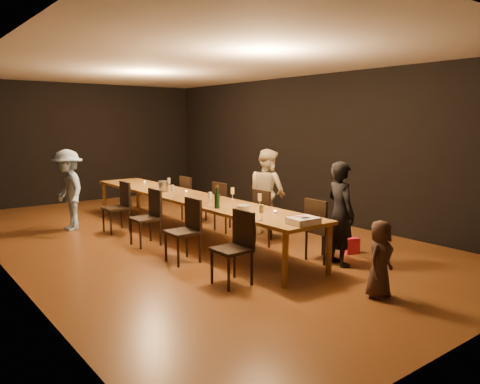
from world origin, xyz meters
TOP-DOWN VIEW (x-y plane):
  - ground at (0.00, 0.00)m, footprint 10.00×10.00m
  - room_shell at (0.00, 0.00)m, footprint 6.04×10.04m
  - table at (0.00, 0.00)m, footprint 0.90×6.00m
  - chair_right_0 at (0.85, -2.40)m, footprint 0.42×0.42m
  - chair_right_1 at (0.85, -1.20)m, footprint 0.42×0.42m
  - chair_right_2 at (0.85, 0.00)m, footprint 0.42×0.42m
  - chair_right_3 at (0.85, 1.20)m, footprint 0.42×0.42m
  - chair_left_0 at (-0.85, -2.40)m, footprint 0.42×0.42m
  - chair_left_1 at (-0.85, -1.20)m, footprint 0.42×0.42m
  - chair_left_2 at (-0.85, 0.00)m, footprint 0.42×0.42m
  - chair_left_3 at (-0.85, 1.20)m, footprint 0.42×0.42m
  - woman_birthday at (0.88, -2.68)m, footprint 0.49×0.62m
  - woman_tan at (1.25, -0.67)m, footprint 0.63×0.79m
  - man_blue at (-1.48, 1.89)m, footprint 0.60×1.01m
  - child at (0.27, -3.79)m, footprint 0.50×0.39m
  - gift_bag_red at (1.46, -2.44)m, footprint 0.24×0.19m
  - gift_bag_blue at (1.51, -2.03)m, footprint 0.27×0.19m
  - birthday_cake at (-0.04, -2.84)m, footprint 0.39×0.32m
  - plate_stack at (-0.18, -1.78)m, footprint 0.20×0.20m
  - champagne_bottle at (-0.29, -1.28)m, footprint 0.10×0.10m
  - ice_bucket at (-0.09, 0.76)m, footprint 0.21×0.21m
  - wineglass_0 at (-0.31, -2.34)m, footprint 0.06×0.06m
  - wineglass_1 at (0.28, -1.60)m, footprint 0.06×0.06m
  - wineglass_2 at (-0.22, -0.99)m, footprint 0.06×0.06m
  - wineglass_3 at (0.36, -0.80)m, footprint 0.06×0.06m
  - wineglass_4 at (-0.27, 0.09)m, footprint 0.06×0.06m
  - wineglass_5 at (0.18, 1.03)m, footprint 0.06×0.06m
  - tealight_near at (0.15, -2.10)m, footprint 0.05×0.05m
  - tealight_mid at (0.15, 0.34)m, footprint 0.05×0.05m
  - tealight_far at (0.15, 2.03)m, footprint 0.05×0.05m

SIDE VIEW (x-z plane):
  - ground at x=0.00m, z-range 0.00..0.00m
  - gift_bag_red at x=1.46m, z-range 0.00..0.25m
  - gift_bag_blue at x=1.51m, z-range 0.00..0.34m
  - child at x=0.27m, z-range 0.00..0.92m
  - chair_right_0 at x=0.85m, z-range 0.00..0.93m
  - chair_right_1 at x=0.85m, z-range 0.00..0.93m
  - chair_right_2 at x=0.85m, z-range 0.00..0.93m
  - chair_right_3 at x=0.85m, z-range 0.00..0.93m
  - chair_left_0 at x=-0.85m, z-range 0.00..0.93m
  - chair_left_1 at x=-0.85m, z-range 0.00..0.93m
  - chair_left_2 at x=-0.85m, z-range 0.00..0.93m
  - chair_left_3 at x=-0.85m, z-range 0.00..0.93m
  - table at x=0.00m, z-range 0.33..1.08m
  - woman_birthday at x=0.88m, z-range 0.00..1.49m
  - tealight_near at x=0.15m, z-range 0.75..0.78m
  - tealight_mid at x=0.15m, z-range 0.75..0.78m
  - tealight_far at x=0.15m, z-range 0.75..0.78m
  - man_blue at x=-1.48m, z-range 0.00..1.53m
  - woman_tan at x=1.25m, z-range 0.00..1.56m
  - birthday_cake at x=-0.04m, z-range 0.75..0.84m
  - plate_stack at x=-0.18m, z-range 0.75..0.86m
  - ice_bucket at x=-0.09m, z-range 0.75..0.94m
  - wineglass_0 at x=-0.31m, z-range 0.75..0.96m
  - wineglass_1 at x=0.28m, z-range 0.75..0.96m
  - wineglass_2 at x=-0.22m, z-range 0.75..0.96m
  - wineglass_3 at x=0.36m, z-range 0.75..0.96m
  - wineglass_4 at x=-0.27m, z-range 0.75..0.96m
  - wineglass_5 at x=0.18m, z-range 0.75..0.96m
  - champagne_bottle at x=-0.29m, z-range 0.75..1.10m
  - room_shell at x=0.00m, z-range 0.57..3.59m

